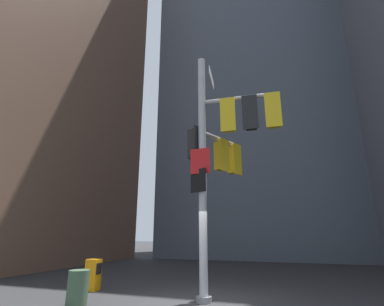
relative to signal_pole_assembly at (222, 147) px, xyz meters
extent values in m
plane|color=#2D2D30|center=(-0.59, -0.29, -4.58)|extent=(120.00, 120.00, 0.00)
cube|color=brown|center=(-17.69, 5.00, 12.82)|extent=(15.11, 15.11, 34.81)
cube|color=#4C5460|center=(-0.36, 20.55, 13.82)|extent=(16.24, 16.24, 36.80)
cylinder|color=#B2B2B5|center=(-0.59, -0.29, -0.69)|extent=(0.25, 0.25, 7.79)
cylinder|color=gray|center=(-0.59, -0.29, -4.50)|extent=(0.45, 0.45, 0.16)
cylinder|color=#B2B2B5|center=(0.68, -0.22, 1.54)|extent=(2.54, 0.28, 0.14)
cylinder|color=#B2B2B5|center=(-0.19, 0.59, 0.47)|extent=(0.91, 1.81, 0.14)
cube|color=gold|center=(0.31, -0.43, 0.94)|extent=(0.48, 0.06, 1.14)
cube|color=gold|center=(0.30, -0.24, 0.94)|extent=(0.36, 0.36, 1.00)
cylinder|color=#360605|center=(0.29, -0.04, 1.29)|extent=(0.20, 0.07, 0.20)
cube|color=black|center=(0.29, -0.03, 1.41)|extent=(0.22, 0.08, 0.02)
cylinder|color=yellow|center=(0.29, -0.04, 0.94)|extent=(0.20, 0.07, 0.20)
cube|color=black|center=(0.29, -0.03, 1.06)|extent=(0.22, 0.08, 0.02)
cylinder|color=#06311C|center=(0.29, -0.04, 0.59)|extent=(0.20, 0.07, 0.20)
cube|color=black|center=(0.29, -0.03, 0.71)|extent=(0.22, 0.08, 0.02)
cube|color=black|center=(1.01, -0.39, 0.94)|extent=(0.48, 0.06, 1.14)
cube|color=black|center=(1.00, -0.20, 0.94)|extent=(0.36, 0.36, 1.00)
cylinder|color=red|center=(0.99, 0.00, 1.29)|extent=(0.20, 0.07, 0.20)
cube|color=black|center=(0.99, 0.01, 1.41)|extent=(0.22, 0.08, 0.02)
cylinder|color=#3C2C06|center=(0.99, 0.00, 0.94)|extent=(0.20, 0.07, 0.20)
cube|color=black|center=(0.99, 0.01, 1.06)|extent=(0.22, 0.08, 0.02)
cylinder|color=#06311C|center=(0.99, 0.00, 0.59)|extent=(0.20, 0.07, 0.20)
cube|color=black|center=(0.99, 0.01, 0.71)|extent=(0.22, 0.08, 0.02)
cube|color=gold|center=(1.71, -0.35, 0.94)|extent=(0.48, 0.06, 1.14)
cube|color=gold|center=(1.69, -0.16, 0.94)|extent=(0.36, 0.36, 1.00)
cylinder|color=#360605|center=(1.68, 0.04, 1.29)|extent=(0.20, 0.07, 0.20)
cube|color=black|center=(1.68, 0.05, 1.41)|extent=(0.22, 0.08, 0.02)
cylinder|color=#3C2C06|center=(1.68, 0.04, 0.94)|extent=(0.20, 0.07, 0.20)
cube|color=black|center=(1.68, 0.05, 1.06)|extent=(0.22, 0.08, 0.02)
cylinder|color=#19C672|center=(1.68, 0.04, 0.59)|extent=(0.20, 0.07, 0.20)
cube|color=black|center=(1.68, 0.05, 0.71)|extent=(0.22, 0.08, 0.02)
cube|color=gold|center=(-0.02, 0.51, -0.13)|extent=(0.22, 0.45, 1.14)
cube|color=gold|center=(-0.19, 0.59, -0.13)|extent=(0.45, 0.45, 1.00)
cylinder|color=red|center=(-0.37, 0.67, 0.22)|extent=(0.14, 0.21, 0.20)
cube|color=black|center=(-0.38, 0.67, 0.34)|extent=(0.16, 0.23, 0.02)
cylinder|color=#3C2C06|center=(-0.37, 0.67, -0.13)|extent=(0.14, 0.21, 0.20)
cube|color=black|center=(-0.38, 0.67, -0.01)|extent=(0.16, 0.23, 0.02)
cylinder|color=#06311C|center=(-0.37, 0.67, -0.48)|extent=(0.14, 0.21, 0.20)
cube|color=black|center=(-0.38, 0.67, -0.36)|extent=(0.16, 0.23, 0.02)
cube|color=gold|center=(0.30, 1.22, -0.13)|extent=(0.22, 0.45, 1.14)
cube|color=gold|center=(0.12, 1.29, -0.13)|extent=(0.45, 0.45, 1.00)
cylinder|color=#360605|center=(-0.06, 1.37, 0.22)|extent=(0.14, 0.21, 0.20)
cube|color=black|center=(-0.06, 1.38, 0.34)|extent=(0.16, 0.23, 0.02)
cylinder|color=yellow|center=(-0.06, 1.37, -0.13)|extent=(0.14, 0.21, 0.20)
cube|color=black|center=(-0.06, 1.38, -0.01)|extent=(0.16, 0.23, 0.02)
cylinder|color=#06311C|center=(-0.06, 1.37, -0.48)|extent=(0.14, 0.21, 0.20)
cube|color=black|center=(-0.06, 1.38, -0.36)|extent=(0.16, 0.23, 0.02)
cube|color=black|center=(-0.71, -0.24, 0.14)|extent=(0.21, 0.46, 1.14)
cube|color=black|center=(-0.89, -0.17, 0.14)|extent=(0.44, 0.44, 1.00)
cylinder|color=#360605|center=(-1.07, -0.09, 0.49)|extent=(0.13, 0.21, 0.20)
cube|color=black|center=(-1.08, -0.09, 0.61)|extent=(0.15, 0.23, 0.02)
cylinder|color=#3C2C06|center=(-1.07, -0.09, 0.14)|extent=(0.13, 0.21, 0.20)
cube|color=black|center=(-1.08, -0.09, 0.26)|extent=(0.15, 0.23, 0.02)
cylinder|color=#19C672|center=(-1.07, -0.09, -0.21)|extent=(0.13, 0.21, 0.20)
cube|color=black|center=(-1.08, -0.09, -0.09)|extent=(0.15, 0.23, 0.02)
cube|color=white|center=(-0.24, -0.25, 2.45)|extent=(0.16, 1.16, 0.28)
cube|color=#19479E|center=(-0.24, -0.25, 2.45)|extent=(0.15, 1.12, 0.24)
cube|color=red|center=(-0.59, -0.51, -0.54)|extent=(0.64, 0.04, 0.80)
cube|color=white|center=(-0.59, -0.51, -0.54)|extent=(0.60, 0.04, 0.76)
cube|color=black|center=(-0.67, -0.49, -1.15)|extent=(0.56, 0.25, 0.72)
cube|color=white|center=(-0.67, -0.49, -1.15)|extent=(0.52, 0.23, 0.68)
cube|color=orange|center=(-4.66, 0.13, -4.08)|extent=(0.44, 0.36, 1.01)
cube|color=black|center=(-4.43, 0.13, -3.87)|extent=(0.01, 0.29, 0.36)
cylinder|color=#3F593F|center=(-3.65, -1.83, -4.13)|extent=(0.55, 0.55, 0.90)
camera|label=1|loc=(1.90, -8.68, -2.73)|focal=26.49mm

